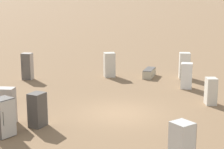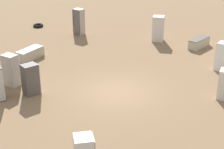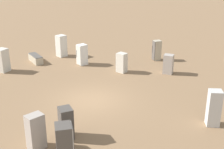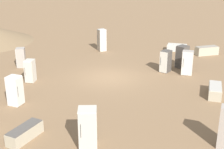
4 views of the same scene
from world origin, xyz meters
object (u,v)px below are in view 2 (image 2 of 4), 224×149
at_px(discarded_fridge_5, 11,70).
at_px(discarded_fridge_7, 31,79).
at_px(discarded_fridge_6, 79,22).
at_px(discarded_fridge_12, 199,43).
at_px(discarded_fridge_0, 158,29).
at_px(discarded_fridge_2, 223,56).
at_px(scrap_tire, 38,26).
at_px(discarded_fridge_11, 30,54).

xyz_separation_m(discarded_fridge_5, discarded_fridge_7, (-0.36, 1.49, -0.07)).
height_order(discarded_fridge_6, discarded_fridge_12, discarded_fridge_6).
height_order(discarded_fridge_0, discarded_fridge_6, discarded_fridge_6).
xyz_separation_m(discarded_fridge_2, scrap_tire, (4.23, -14.18, -0.72)).
bearing_deg(scrap_tire, discarded_fridge_11, 58.22).
xyz_separation_m(discarded_fridge_6, discarded_fridge_11, (5.13, 2.31, -0.62)).
bearing_deg(discarded_fridge_12, discarded_fridge_2, 138.74).
bearing_deg(discarded_fridge_2, discarded_fridge_11, 117.05).
xyz_separation_m(discarded_fridge_5, discarded_fridge_6, (-7.60, -5.22, 0.08)).
xyz_separation_m(discarded_fridge_7, scrap_tire, (-5.73, -10.24, -0.68)).
distance_m(discarded_fridge_6, discarded_fridge_12, 8.73).
bearing_deg(discarded_fridge_7, discarded_fridge_0, 99.63).
bearing_deg(discarded_fridge_2, discarded_fridge_5, 136.06).
height_order(discarded_fridge_2, discarded_fridge_6, discarded_fridge_6).
xyz_separation_m(discarded_fridge_0, discarded_fridge_11, (8.62, -2.36, -0.57)).
distance_m(discarded_fridge_5, scrap_tire, 10.68).
height_order(discarded_fridge_0, discarded_fridge_7, discarded_fridge_0).
bearing_deg(discarded_fridge_7, scrap_tire, 149.63).
height_order(discarded_fridge_5, discarded_fridge_11, discarded_fridge_5).
height_order(discarded_fridge_12, scrap_tire, discarded_fridge_12).
distance_m(discarded_fridge_7, discarded_fridge_11, 4.91).
relative_size(discarded_fridge_2, discarded_fridge_7, 1.05).
distance_m(discarded_fridge_5, discarded_fridge_7, 1.54).
xyz_separation_m(discarded_fridge_0, discarded_fridge_7, (10.73, 2.04, -0.10)).
height_order(discarded_fridge_0, discarded_fridge_2, discarded_fridge_0).
distance_m(discarded_fridge_2, discarded_fridge_11, 11.46).
relative_size(discarded_fridge_5, scrap_tire, 2.15).
xyz_separation_m(discarded_fridge_0, discarded_fridge_5, (11.09, 0.55, -0.03)).
distance_m(discarded_fridge_0, discarded_fridge_7, 10.92).
relative_size(discarded_fridge_2, discarded_fridge_5, 0.96).
distance_m(discarded_fridge_0, scrap_tire, 9.64).
xyz_separation_m(discarded_fridge_6, discarded_fridge_12, (-4.73, 7.30, -0.64)).
bearing_deg(discarded_fridge_11, discarded_fridge_5, -60.58).
bearing_deg(discarded_fridge_0, discarded_fridge_12, -13.82).
distance_m(discarded_fridge_0, discarded_fridge_2, 6.03).
bearing_deg(discarded_fridge_6, discarded_fridge_12, -162.19).
bearing_deg(discarded_fridge_5, discarded_fridge_6, 103.78).
height_order(discarded_fridge_6, scrap_tire, discarded_fridge_6).
distance_m(discarded_fridge_6, discarded_fridge_11, 5.66).
height_order(discarded_fridge_0, discarded_fridge_12, discarded_fridge_0).
distance_m(discarded_fridge_12, scrap_tire, 12.50).
bearing_deg(discarded_fridge_6, discarded_fridge_11, 99.12).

